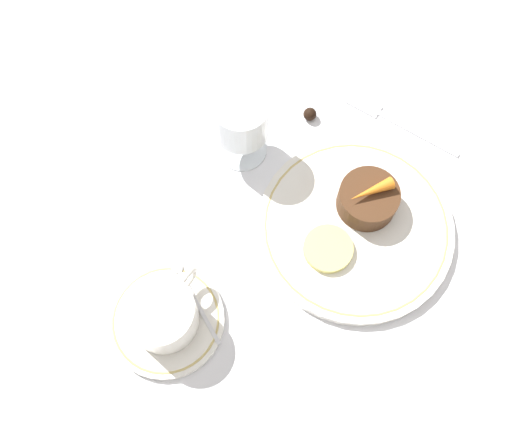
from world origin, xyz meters
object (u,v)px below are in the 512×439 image
object	(u,v)px
dinner_plate	(355,228)
fork	(390,118)
coffee_cup	(162,314)
dessert_cake	(368,199)
wine_glass	(241,121)

from	to	relation	value
dinner_plate	fork	size ratio (longest dim) A/B	1.46
dinner_plate	coffee_cup	world-z (taller)	coffee_cup
dinner_plate	dessert_cake	distance (m)	0.04
dinner_plate	fork	world-z (taller)	dinner_plate
wine_glass	fork	world-z (taller)	wine_glass
dinner_plate	wine_glass	distance (m)	0.20
coffee_cup	wine_glass	distance (m)	0.26
fork	dessert_cake	distance (m)	0.15
dinner_plate	coffee_cup	bearing A→B (deg)	151.29
dessert_cake	wine_glass	bearing A→B (deg)	95.97
coffee_cup	wine_glass	size ratio (longest dim) A/B	0.96
wine_glass	fork	bearing A→B (deg)	-42.16
coffee_cup	dessert_cake	size ratio (longest dim) A/B	1.43
fork	dinner_plate	bearing A→B (deg)	-165.13
wine_glass	dessert_cake	world-z (taller)	wine_glass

